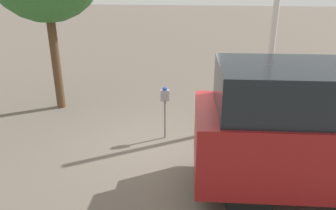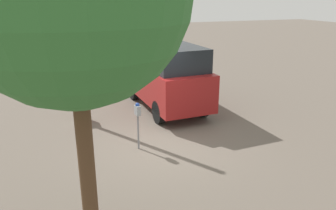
% 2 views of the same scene
% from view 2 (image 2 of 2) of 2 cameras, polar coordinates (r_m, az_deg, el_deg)
% --- Properties ---
extents(ground_plane, '(80.00, 80.00, 0.00)m').
position_cam_2_polar(ground_plane, '(9.09, -1.53, -7.31)').
color(ground_plane, '#60564C').
extents(parking_meter_near, '(0.21, 0.14, 1.31)m').
position_cam_2_polar(parking_meter_near, '(8.66, -5.30, -1.80)').
color(parking_meter_near, gray).
rests_on(parking_meter_near, ground).
extents(lamp_post, '(0.44, 0.44, 5.07)m').
position_cam_2_polar(lamp_post, '(10.71, -15.31, 4.84)').
color(lamp_post, beige).
rests_on(lamp_post, ground).
extents(parked_van, '(4.58, 2.00, 2.38)m').
position_cam_2_polar(parked_van, '(11.84, -0.42, 5.44)').
color(parked_van, maroon).
rests_on(parked_van, ground).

